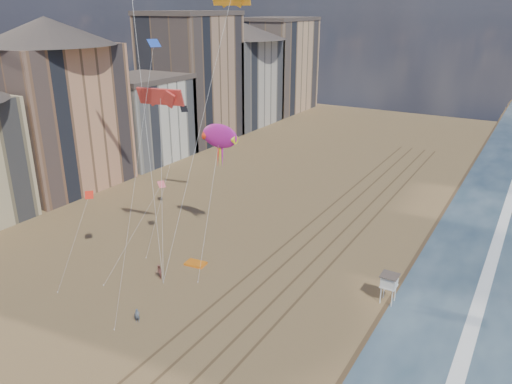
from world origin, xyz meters
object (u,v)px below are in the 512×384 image
grounded_kite (196,264)px  kite_flyer_a (137,316)px  lifeguard_stand (389,281)px  kite_flyer_b (159,272)px  show_kite (220,136)px

grounded_kite → kite_flyer_a: size_ratio=1.64×
kite_flyer_a → grounded_kite: bearing=66.8°
lifeguard_stand → kite_flyer_b: 25.90m
show_kite → kite_flyer_a: show_kite is taller
lifeguard_stand → show_kite: (-23.12, 2.63, 12.22)m
grounded_kite → show_kite: size_ratio=0.14×
show_kite → kite_flyer_b: show_kite is taller
lifeguard_stand → grounded_kite: lifeguard_stand is taller
lifeguard_stand → grounded_kite: size_ratio=1.33×
lifeguard_stand → show_kite: show_kite is taller
show_kite → grounded_kite: bearing=-86.8°
lifeguard_stand → grounded_kite: bearing=-170.6°
grounded_kite → kite_flyer_b: size_ratio=1.40×
show_kite → kite_flyer_a: 23.70m
lifeguard_stand → kite_flyer_a: size_ratio=2.19×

